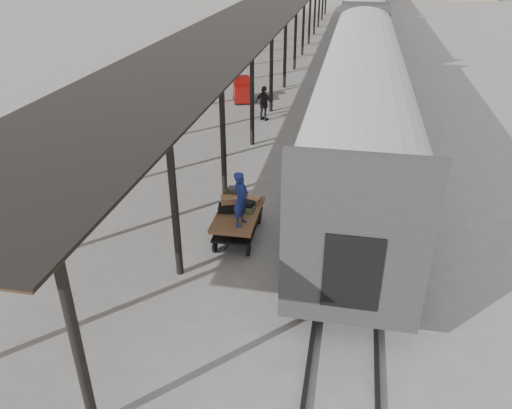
{
  "coord_description": "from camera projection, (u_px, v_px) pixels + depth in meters",
  "views": [
    {
      "loc": [
        2.88,
        -12.67,
        8.14
      ],
      "look_at": [
        0.55,
        -0.78,
        1.7
      ],
      "focal_mm": 35.0,
      "sensor_mm": 36.0,
      "label": 1
    }
  ],
  "objects": [
    {
      "name": "train",
      "position": [
        364.0,
        12.0,
        42.76
      ],
      "size": [
        3.45,
        76.01,
        4.01
      ],
      "color": "silver",
      "rests_on": "ground"
    },
    {
      "name": "porter",
      "position": [
        241.0,
        199.0,
        14.07
      ],
      "size": [
        0.51,
        0.67,
        1.63
      ],
      "primitive_type": "imported",
      "rotation": [
        0.0,
        0.0,
        1.35
      ],
      "color": "navy",
      "rests_on": "baggage_cart"
    },
    {
      "name": "pedestrian",
      "position": [
        264.0,
        103.0,
        25.02
      ],
      "size": [
        1.11,
        0.81,
        1.76
      ],
      "primitive_type": "imported",
      "rotation": [
        0.0,
        0.0,
        2.72
      ],
      "color": "black",
      "rests_on": "ground"
    },
    {
      "name": "baggage_cart",
      "position": [
        238.0,
        218.0,
        15.16
      ],
      "size": [
        1.29,
        2.42,
        0.86
      ],
      "rotation": [
        0.0,
        0.0,
        0.02
      ],
      "color": "brown",
      "rests_on": "ground"
    },
    {
      "name": "rails",
      "position": [
        361.0,
        43.0,
        44.17
      ],
      "size": [
        1.54,
        150.0,
        0.12
      ],
      "color": "black",
      "rests_on": "ground"
    },
    {
      "name": "luggage_tug",
      "position": [
        242.0,
        91.0,
        28.11
      ],
      "size": [
        1.34,
        1.73,
        1.35
      ],
      "rotation": [
        0.0,
        0.0,
        0.31
      ],
      "color": "maroon",
      "rests_on": "ground"
    },
    {
      "name": "suitcase_stack",
      "position": [
        237.0,
        200.0,
        15.29
      ],
      "size": [
        1.2,
        1.12,
        0.58
      ],
      "rotation": [
        0.0,
        0.0,
        0.02
      ],
      "color": "#363638",
      "rests_on": "baggage_cart"
    },
    {
      "name": "canopy",
      "position": [
        269.0,
        7.0,
        34.78
      ],
      "size": [
        4.9,
        64.3,
        4.15
      ],
      "color": "#422B19",
      "rests_on": "ground"
    },
    {
      "name": "ground",
      "position": [
        243.0,
        240.0,
        15.29
      ],
      "size": [
        160.0,
        160.0,
        0.0
      ],
      "primitive_type": "plane",
      "color": "slate",
      "rests_on": "ground"
    }
  ]
}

